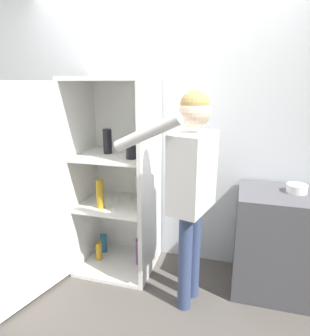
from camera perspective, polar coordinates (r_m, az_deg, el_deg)
The scene contains 6 objects.
ground_plane at distance 2.57m, azimuth -4.93°, elevation -26.32°, with size 12.00×12.00×0.00m, color #4C4742.
wall_back at distance 2.88m, azimuth 1.40°, elevation 6.86°, with size 7.00×0.06×2.55m.
refrigerator at distance 2.70m, azimuth -10.50°, elevation -2.65°, with size 0.92×1.30×1.78m.
person at distance 2.20m, azimuth 6.93°, elevation -1.38°, with size 0.72×0.53×1.68m.
counter at distance 2.77m, azimuth 22.41°, elevation -13.06°, with size 0.70×0.55×0.88m.
bowl at distance 2.65m, azimuth 25.41°, elevation -3.53°, with size 0.16×0.16×0.07m.
Camera 1 is at (0.71, -1.77, 1.73)m, focal length 32.00 mm.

